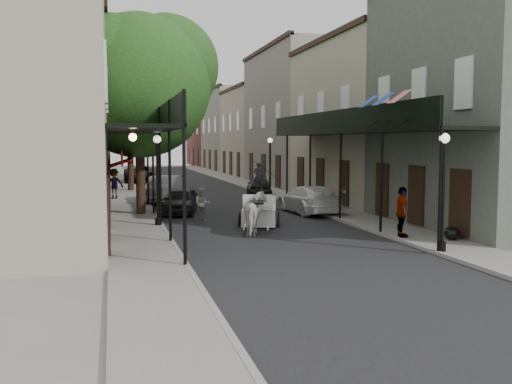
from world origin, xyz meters
TOP-DOWN VIEW (x-y plane):
  - ground at (0.00, 0.00)m, footprint 140.00×140.00m
  - road at (0.00, 20.00)m, footprint 8.00×90.00m
  - sidewalk_left at (-5.00, 20.00)m, footprint 2.20×90.00m
  - sidewalk_right at (5.00, 20.00)m, footprint 2.20×90.00m
  - building_row_left at (-8.60, 30.00)m, footprint 5.00×80.00m
  - building_row_right at (8.60, 30.00)m, footprint 5.00×80.00m
  - gallery_left at (-4.79, 6.98)m, footprint 2.20×18.05m
  - gallery_right at (4.79, 6.98)m, footprint 2.20×18.05m
  - tree_near at (-4.20, 10.18)m, footprint 7.31×6.80m
  - tree_far at (-4.25, 24.18)m, footprint 6.45×6.00m
  - lamppost_right_near at (4.10, -2.00)m, footprint 0.32×0.32m
  - lamppost_left at (-4.10, 6.00)m, footprint 0.32×0.32m
  - lamppost_right_far at (4.10, 18.00)m, footprint 0.32×0.32m
  - horse at (-0.58, 3.26)m, footprint 1.41×2.11m
  - carriage at (0.17, 5.70)m, footprint 2.13×2.70m
  - pedestrian_walking at (-2.00, 7.68)m, footprint 0.74×0.58m
  - pedestrian_sidewalk_left at (-5.80, 17.97)m, footprint 1.33×1.01m
  - pedestrian_sidewalk_right at (4.20, 0.73)m, footprint 0.70×1.15m
  - car_left_near at (-2.60, 10.37)m, footprint 2.55×4.10m
  - car_left_mid at (-2.98, 16.12)m, footprint 2.97×4.98m
  - car_left_far at (-3.60, 33.10)m, footprint 2.52×5.46m
  - car_right_near at (3.58, 9.00)m, footprint 2.26×4.94m
  - car_right_far at (3.60, 19.00)m, footprint 2.19×3.95m
  - trash_bags at (5.71, -0.11)m, footprint 0.82×0.97m

SIDE VIEW (x-z plane):
  - ground at x=0.00m, z-range 0.00..0.00m
  - road at x=0.00m, z-range 0.00..0.01m
  - sidewalk_left at x=-5.00m, z-range 0.00..0.12m
  - sidewalk_right at x=5.00m, z-range 0.00..0.12m
  - trash_bags at x=5.71m, z-range 0.10..0.58m
  - car_right_far at x=3.60m, z-range 0.00..1.27m
  - car_left_near at x=-2.60m, z-range 0.00..1.30m
  - car_right_near at x=3.58m, z-range 0.00..1.40m
  - pedestrian_walking at x=-2.00m, z-range 0.00..1.51m
  - car_left_far at x=-3.60m, z-range 0.00..1.52m
  - car_left_mid at x=-2.98m, z-range 0.00..1.55m
  - horse at x=-0.58m, z-range 0.00..1.64m
  - pedestrian_sidewalk_right at x=4.20m, z-range 0.12..1.95m
  - pedestrian_sidewalk_left at x=-5.80m, z-range 0.12..1.95m
  - carriage at x=0.17m, z-range -0.31..2.43m
  - lamppost_right_near at x=4.10m, z-range 0.19..3.90m
  - lamppost_left at x=-4.10m, z-range 0.19..3.90m
  - lamppost_right_far at x=4.10m, z-range 0.19..3.90m
  - gallery_left at x=-4.79m, z-range 1.61..6.49m
  - gallery_right at x=4.79m, z-range 1.61..6.49m
  - building_row_left at x=-8.60m, z-range 0.00..10.50m
  - building_row_right at x=8.60m, z-range 0.00..10.50m
  - tree_far at x=-4.25m, z-range 1.53..10.14m
  - tree_near at x=-4.20m, z-range 1.67..11.30m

